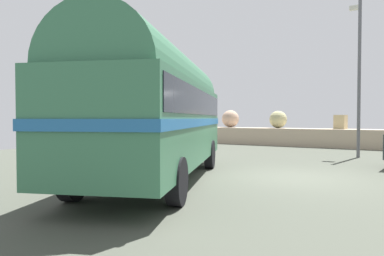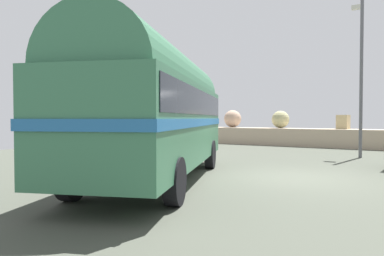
{
  "view_description": "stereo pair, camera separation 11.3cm",
  "coord_description": "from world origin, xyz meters",
  "views": [
    {
      "loc": [
        2.79,
        -10.19,
        1.74
      ],
      "look_at": [
        -2.67,
        -1.31,
        1.45
      ],
      "focal_mm": 32.86,
      "sensor_mm": 36.0,
      "label": 1
    },
    {
      "loc": [
        2.88,
        -10.13,
        1.74
      ],
      "look_at": [
        -2.67,
        -1.31,
        1.45
      ],
      "focal_mm": 32.86,
      "sensor_mm": 36.0,
      "label": 2
    }
  ],
  "objects": [
    {
      "name": "ground",
      "position": [
        0.0,
        0.0,
        0.01
      ],
      "size": [
        32.0,
        26.0,
        0.02
      ],
      "color": "#41453B"
    },
    {
      "name": "breakwater",
      "position": [
        0.06,
        11.81,
        0.7
      ],
      "size": [
        31.36,
        2.13,
        2.49
      ],
      "color": "tan",
      "rests_on": "ground"
    },
    {
      "name": "vintage_coach",
      "position": [
        -3.03,
        -2.51,
        2.05
      ],
      "size": [
        5.39,
        8.86,
        3.7
      ],
      "rotation": [
        0.0,
        0.0,
        0.38
      ],
      "color": "black",
      "rests_on": "ground"
    },
    {
      "name": "lamp_post",
      "position": [
        0.94,
        6.71,
        3.85
      ],
      "size": [
        0.6,
        1.02,
        6.87
      ],
      "color": "#5B5B60",
      "rests_on": "ground"
    }
  ]
}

